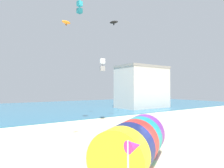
% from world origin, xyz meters
% --- Properties ---
extents(sea, '(120.00, 40.00, 0.10)m').
position_xyz_m(sea, '(0.00, 38.78, 0.05)').
color(sea, teal).
rests_on(sea, ground).
extents(giant_inflatable_tube, '(6.23, 5.25, 2.59)m').
position_xyz_m(giant_inflatable_tube, '(-0.79, 2.18, 1.30)').
color(giant_inflatable_tube, yellow).
rests_on(giant_inflatable_tube, ground).
extents(kite_handler, '(0.37, 0.42, 1.78)m').
position_xyz_m(kite_handler, '(2.33, 4.48, 0.92)').
color(kite_handler, '#726651').
rests_on(kite_handler, ground).
extents(kite_cyan_box, '(0.61, 0.61, 1.48)m').
position_xyz_m(kite_cyan_box, '(2.15, 14.78, 13.74)').
color(kite_cyan_box, '#2DB2C6').
extents(kite_white_box, '(0.75, 0.75, 1.65)m').
position_xyz_m(kite_white_box, '(5.55, 15.16, 7.32)').
color(kite_white_box, white).
extents(kite_orange_parafoil, '(0.76, 0.40, 0.37)m').
position_xyz_m(kite_orange_parafoil, '(-2.38, 7.76, 9.18)').
color(kite_orange_parafoil, orange).
extents(kite_black_parafoil, '(1.00, 1.24, 0.61)m').
position_xyz_m(kite_black_parafoil, '(7.37, 15.21, 13.14)').
color(kite_black_parafoil, black).
extents(promenade_building, '(11.22, 6.85, 9.38)m').
position_xyz_m(promenade_building, '(23.42, 26.44, 4.70)').
color(promenade_building, beige).
rests_on(promenade_building, ground).
extents(beach_flag, '(0.47, 0.36, 2.93)m').
position_xyz_m(beach_flag, '(-4.45, -1.93, 2.61)').
color(beach_flag, silver).
rests_on(beach_flag, ground).
extents(cooler_box, '(0.53, 0.62, 0.36)m').
position_xyz_m(cooler_box, '(3.12, 4.07, 0.18)').
color(cooler_box, '#2659B2').
rests_on(cooler_box, ground).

